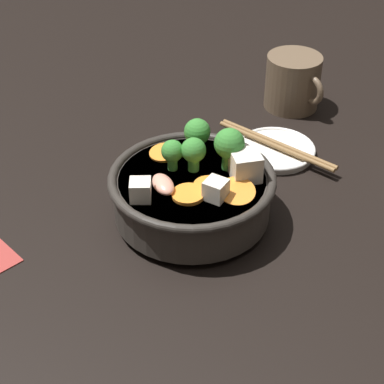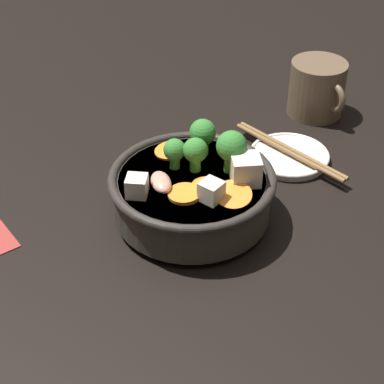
# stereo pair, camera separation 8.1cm
# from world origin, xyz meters

# --- Properties ---
(ground_plane) EXTENTS (3.00, 3.00, 0.00)m
(ground_plane) POSITION_xyz_m (0.00, 0.00, 0.00)
(ground_plane) COLOR black
(stirfry_bowl) EXTENTS (0.21, 0.21, 0.12)m
(stirfry_bowl) POSITION_xyz_m (0.00, 0.00, 0.05)
(stirfry_bowl) COLOR #38332D
(stirfry_bowl) RESTS_ON ground_plane
(side_saucer) EXTENTS (0.12, 0.12, 0.01)m
(side_saucer) POSITION_xyz_m (-0.05, 0.19, 0.01)
(side_saucer) COLOR white
(side_saucer) RESTS_ON ground_plane
(dark_mug) EXTENTS (0.11, 0.09, 0.09)m
(dark_mug) POSITION_xyz_m (-0.15, 0.31, 0.04)
(dark_mug) COLOR brown
(dark_mug) RESTS_ON ground_plane
(chopsticks_pair) EXTENTS (0.20, 0.07, 0.01)m
(chopsticks_pair) POSITION_xyz_m (-0.05, 0.19, 0.02)
(chopsticks_pair) COLOR olive
(chopsticks_pair) RESTS_ON side_saucer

